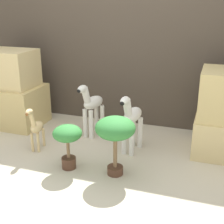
% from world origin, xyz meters
% --- Properties ---
extents(ground_plane, '(14.00, 14.00, 0.00)m').
position_xyz_m(ground_plane, '(0.00, 0.00, 0.00)').
color(ground_plane, beige).
extents(wall_back, '(6.40, 0.08, 2.20)m').
position_xyz_m(wall_back, '(0.00, 1.66, 1.10)').
color(wall_back, '#473D33').
rests_on(wall_back, ground_plane).
extents(rock_pillar_left, '(0.77, 0.63, 1.01)m').
position_xyz_m(rock_pillar_left, '(-1.39, 1.07, 0.46)').
color(rock_pillar_left, '#D1B775').
rests_on(rock_pillar_left, ground_plane).
extents(zebra_right, '(0.20, 0.47, 0.69)m').
position_xyz_m(zebra_right, '(0.35, 0.77, 0.39)').
color(zebra_right, white).
rests_on(zebra_right, ground_plane).
extents(zebra_left, '(0.23, 0.47, 0.69)m').
position_xyz_m(zebra_left, '(-0.23, 1.05, 0.39)').
color(zebra_left, white).
rests_on(zebra_left, ground_plane).
extents(giraffe_figurine, '(0.15, 0.35, 0.54)m').
position_xyz_m(giraffe_figurine, '(-0.67, 0.47, 0.29)').
color(giraffe_figurine, '#E0C184').
rests_on(giraffe_figurine, ground_plane).
extents(potted_palm_front, '(0.29, 0.29, 0.46)m').
position_xyz_m(potted_palm_front, '(-0.15, 0.21, 0.33)').
color(potted_palm_front, '#513323').
rests_on(potted_palm_front, ground_plane).
extents(potted_palm_back, '(0.38, 0.38, 0.59)m').
position_xyz_m(potted_palm_back, '(0.33, 0.25, 0.46)').
color(potted_palm_back, '#513323').
rests_on(potted_palm_back, ground_plane).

